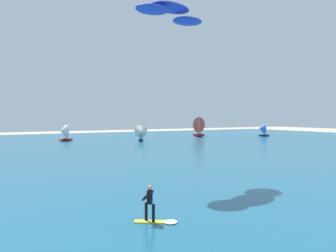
# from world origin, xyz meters

# --- Properties ---
(ocean) EXTENTS (160.00, 90.00, 0.10)m
(ocean) POSITION_xyz_m (0.00, 49.18, 0.05)
(ocean) COLOR #1E607F
(ocean) RESTS_ON ground
(kitesurfer) EXTENTS (1.94, 1.56, 1.67)m
(kitesurfer) POSITION_xyz_m (-2.78, 12.43, 0.70)
(kitesurfer) COLOR yellow
(kitesurfer) RESTS_ON ocean
(kite) EXTENTS (7.03, 4.25, 1.02)m
(kite) POSITION_xyz_m (3.31, 21.62, 12.73)
(kite) COLOR #1E33B2
(sailboat_near_shore) EXTENTS (3.11, 2.68, 3.54)m
(sailboat_near_shore) POSITION_xyz_m (4.70, 65.11, 1.72)
(sailboat_near_shore) COLOR maroon
(sailboat_near_shore) RESTS_ON ocean
(sailboat_far_right) EXTENTS (3.04, 2.72, 3.42)m
(sailboat_far_right) POSITION_xyz_m (48.29, 57.64, 1.67)
(sailboat_far_right) COLOR navy
(sailboat_far_right) RESTS_ON ocean
(sailboat_leading) EXTENTS (2.76, 3.10, 3.49)m
(sailboat_leading) POSITION_xyz_m (17.29, 57.49, 1.70)
(sailboat_leading) COLOR navy
(sailboat_leading) RESTS_ON ocean
(sailboat_anchored_offshore) EXTENTS (3.68, 4.33, 5.02)m
(sailboat_anchored_offshore) POSITION_xyz_m (35.06, 65.10, 2.40)
(sailboat_anchored_offshore) COLOR maroon
(sailboat_anchored_offshore) RESTS_ON ocean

